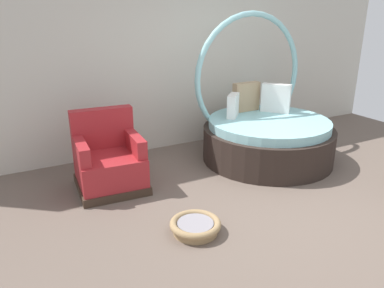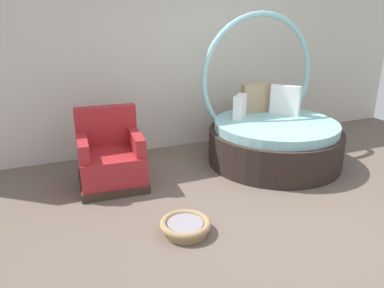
% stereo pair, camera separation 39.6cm
% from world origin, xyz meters
% --- Properties ---
extents(ground_plane, '(8.00, 8.00, 0.02)m').
position_xyz_m(ground_plane, '(0.00, 0.00, -0.01)').
color(ground_plane, '#66564C').
extents(back_wall, '(8.00, 0.12, 3.11)m').
position_xyz_m(back_wall, '(0.00, 2.47, 1.55)').
color(back_wall, beige).
rests_on(back_wall, ground_plane).
extents(round_daybed, '(1.87, 1.87, 2.07)m').
position_xyz_m(round_daybed, '(0.74, 1.28, 0.41)').
color(round_daybed, '#2D231E').
rests_on(round_daybed, ground_plane).
extents(red_armchair, '(0.85, 0.85, 0.94)m').
position_xyz_m(red_armchair, '(-1.56, 1.40, 0.33)').
color(red_armchair, '#38281E').
rests_on(red_armchair, ground_plane).
extents(pet_basket, '(0.51, 0.51, 0.13)m').
position_xyz_m(pet_basket, '(-1.12, -0.00, 0.07)').
color(pet_basket, '#9E7F56').
rests_on(pet_basket, ground_plane).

